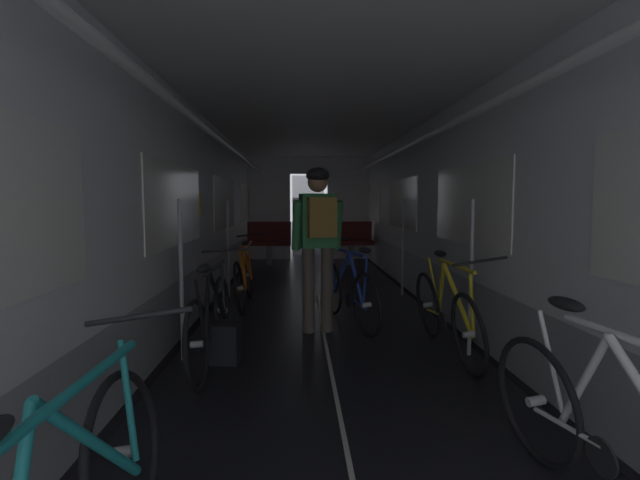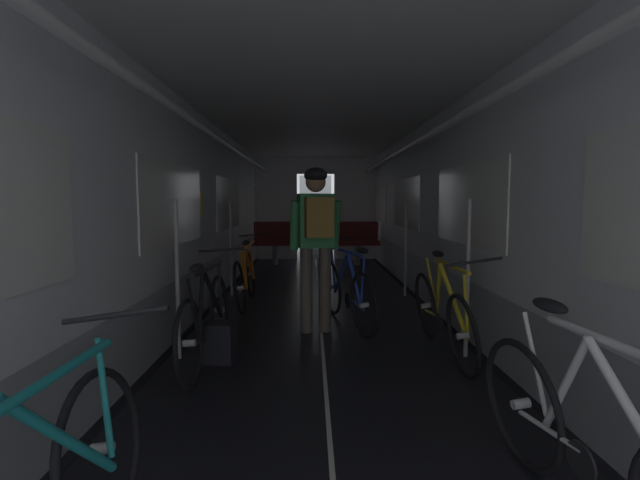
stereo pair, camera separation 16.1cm
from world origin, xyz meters
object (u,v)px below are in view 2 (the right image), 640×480
Objects in this scene: bicycle_white at (594,447)px; bicycle_blue_in_aisle at (346,291)px; bicycle_yellow at (442,313)px; bench_seat_far_right at (357,239)px; bicycle_black at (206,319)px; backpack_on_floor at (219,342)px; person_cyclist_aisle at (316,231)px; bicycle_orange at (246,277)px; bench_seat_far_left at (275,239)px.

bicycle_blue_in_aisle is at bearing 103.24° from bicycle_white.
bench_seat_far_right is at bearing 91.65° from bicycle_yellow.
bicycle_black is 4.97× the size of backpack_on_floor.
bench_seat_far_right is 6.39m from bicycle_black.
bicycle_orange is at bearing 126.55° from person_cyclist_aisle.
backpack_on_floor is at bearing -89.97° from bench_seat_far_left.
bench_seat_far_right is at bearing 79.62° from person_cyclist_aisle.
bicycle_black is at bearing -159.77° from backpack_on_floor.
bicycle_white is at bearing -90.75° from bicycle_yellow.
bench_seat_far_left is at bearing 99.27° from person_cyclist_aisle.
bicycle_orange is at bearing 89.45° from bicycle_black.
bicycle_white is (2.04, -2.03, -0.00)m from bicycle_black.
bicycle_white is (0.14, -8.13, -0.19)m from bench_seat_far_right.
bicycle_orange is (-0.07, -3.95, -0.19)m from bench_seat_far_left.
backpack_on_floor is at bearing -136.34° from bicycle_blue_in_aisle.
person_cyclist_aisle is (0.92, -1.24, 0.69)m from bicycle_orange.
bench_seat_far_right is 0.58× the size of bicycle_yellow.
bicycle_black reaches higher than backpack_on_floor.
bicycle_black is 1.03× the size of bicycle_blue_in_aisle.
bench_seat_far_left reaches higher than bicycle_white.
bench_seat_far_right and bicycle_orange have the same top height.
backpack_on_floor is (0.00, -6.06, -0.40)m from bench_seat_far_left.
bicycle_orange reaches higher than bicycle_white.
bicycle_orange is 4.98× the size of backpack_on_floor.
backpack_on_floor is at bearing -134.51° from person_cyclist_aisle.
bicycle_black is 2.88m from bicycle_white.
bench_seat_far_left and bench_seat_far_right have the same top height.
bench_seat_far_right is 6.33m from backpack_on_floor.
bicycle_white is 3.29m from bicycle_blue_in_aisle.
bench_seat_far_right is at bearing 73.48° from backpack_on_floor.
bicycle_yellow is at bearing -52.01° from bicycle_blue_in_aisle.
bicycle_blue_in_aisle is (-0.75, 3.20, 0.00)m from bicycle_white.
bicycle_orange is at bearing 136.02° from bicycle_yellow.
bicycle_orange is (-2.02, 4.17, -0.00)m from bicycle_white.
bicycle_white is 0.98× the size of person_cyclist_aisle.
bench_seat_far_left is at bearing 180.00° from bench_seat_far_right.
bicycle_yellow is 2.84m from bicycle_orange.
bicycle_white is 4.64m from bicycle_orange.
bicycle_yellow is 1.00× the size of bicycle_orange.
bicycle_orange reaches higher than bicycle_black.
bicycle_yellow reaches higher than bicycle_white.
bicycle_black is at bearing -175.39° from bicycle_yellow.
bicycle_yellow is (2.07, 0.17, -0.00)m from bicycle_black.
bicycle_yellow reaches higher than bicycle_blue_in_aisle.
person_cyclist_aisle is 1.05× the size of bicycle_blue_in_aisle.
person_cyclist_aisle reaches higher than bicycle_black.
person_cyclist_aisle reaches higher than bench_seat_far_left.
bicycle_yellow is at bearing -43.98° from bicycle_orange.
bicycle_blue_in_aisle is at bearing 127.99° from bicycle_yellow.
bench_seat_far_left is 0.58× the size of bicycle_orange.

